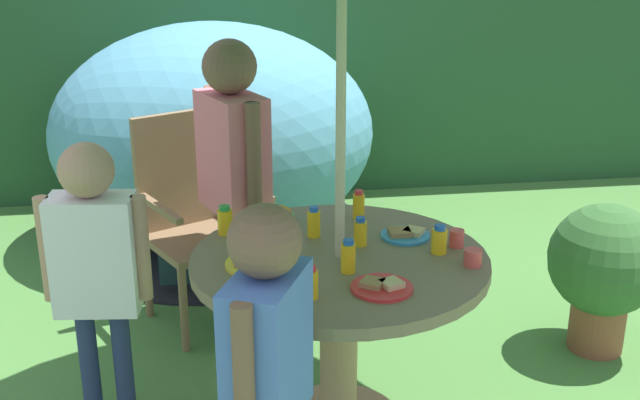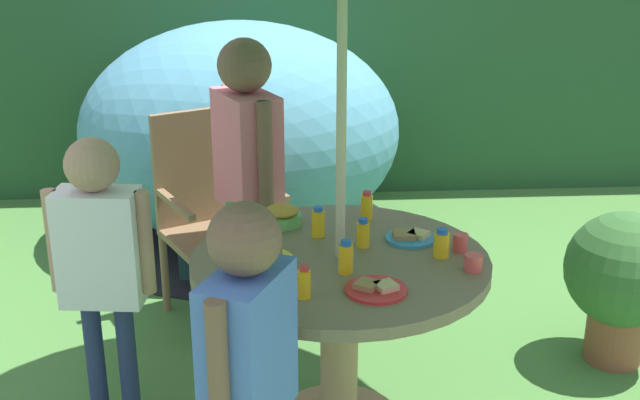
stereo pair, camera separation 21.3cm
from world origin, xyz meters
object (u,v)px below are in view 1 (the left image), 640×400
Objects in this scene: plate_near_left at (259,263)px; child_in_white_shirt at (95,255)px; snack_bowl at (275,217)px; juice_bottle_mid_left at (359,205)px; juice_bottle_near_right at (360,232)px; cup_near at (457,238)px; wooden_chair at (196,208)px; juice_bottle_center_back at (348,257)px; plate_far_right at (405,234)px; juice_bottle_center_front at (439,240)px; dome_tent at (213,134)px; child_in_blue_shirt at (267,351)px; garden_table at (339,295)px; child_in_pink_shirt at (233,153)px; cup_far at (473,258)px; juice_bottle_mid_right at (314,223)px; juice_bottle_back_edge at (225,221)px; juice_bottle_far_left at (312,283)px; potted_plant at (604,266)px; plate_front_edge at (382,286)px.

child_in_white_shirt is at bearing 166.54° from plate_near_left.
snack_bowl is 0.36m from juice_bottle_mid_left.
juice_bottle_near_right is 1.70× the size of cup_near.
wooden_chair is 1.34m from juice_bottle_center_back.
juice_bottle_mid_left reaches higher than plate_far_right.
wooden_chair is 0.87× the size of child_in_white_shirt.
juice_bottle_center_front is (0.68, 0.02, 0.04)m from plate_near_left.
juice_bottle_mid_left is (0.69, -0.68, 0.23)m from wooden_chair.
dome_tent is 1.73× the size of child_in_blue_shirt.
garden_table is 0.53× the size of dome_tent.
child_in_pink_shirt is 1.28m from cup_far.
juice_bottle_mid_right is at bearing 146.37° from cup_far.
child_in_pink_shirt is at bearing 115.34° from juice_bottle_mid_right.
juice_bottle_mid_left is at bearing 43.29° from plate_near_left.
juice_bottle_mid_left is (0.14, 0.52, -0.00)m from juice_bottle_center_back.
garden_table is 6.86× the size of snack_bowl.
dome_tent reaches higher than juice_bottle_back_edge.
snack_bowl reaches higher than garden_table.
dome_tent is at bearing 113.32° from cup_near.
plate_near_left is at bearing -174.86° from cup_near.
juice_bottle_back_edge is (-0.27, 0.61, 0.00)m from juice_bottle_far_left.
juice_bottle_back_edge is at bearing 134.94° from juice_bottle_center_back.
child_in_pink_shirt reaches higher than snack_bowl.
plate_far_right is (0.83, -0.91, 0.19)m from wooden_chair.
dome_tent is at bearing 26.95° from child_in_blue_shirt.
child_in_pink_shirt is at bearing -80.26° from wooden_chair.
snack_bowl is 0.67m from juice_bottle_far_left.
juice_bottle_center_back is (0.55, -1.20, 0.23)m from wooden_chair.
cup_far is (0.32, -0.53, -0.03)m from juice_bottle_mid_left.
potted_plant is 6.15× the size of juice_bottle_far_left.
garden_table is 1.19m from wooden_chair.
dome_tent is 1.83m from juice_bottle_mid_left.
garden_table is at bearing 0.00° from child_in_blue_shirt.
juice_bottle_center_back and juice_bottle_mid_right have the same top height.
potted_plant is 0.60× the size of child_in_white_shirt.
juice_bottle_mid_left is at bearing 1.35° from child_in_blue_shirt.
cup_far is at bearing -145.56° from potted_plant.
plate_near_left is 2.07× the size of juice_bottle_center_back.
garden_table is at bearing -75.01° from dome_tent.
juice_bottle_far_left is at bearing -163.90° from cup_far.
child_in_blue_shirt is 1.06m from snack_bowl.
juice_bottle_mid_right is (0.14, -0.14, 0.02)m from snack_bowl.
juice_bottle_near_right is at bearing 44.00° from garden_table.
plate_near_left is 2.08× the size of juice_bottle_mid_right.
child_in_pink_shirt is 21.89× the size of cup_far.
juice_bottle_far_left is 0.70m from cup_near.
juice_bottle_back_edge is at bearing 131.50° from plate_front_edge.
potted_plant is 10.64× the size of cup_near.
plate_front_edge reaches higher than potted_plant.
garden_table is at bearing -176.52° from cup_near.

